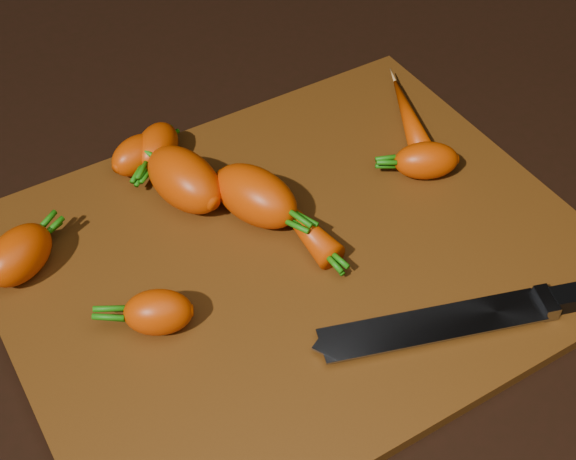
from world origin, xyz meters
TOP-DOWN VIEW (x-y plane):
  - ground at (0.00, 0.00)m, footprint 2.00×2.00m
  - cutting_board at (0.00, 0.00)m, footprint 0.50×0.40m
  - carrot_0 at (-0.21, 0.10)m, footprint 0.08×0.07m
  - carrot_1 at (-0.14, -0.01)m, footprint 0.07×0.06m
  - carrot_2 at (-0.01, 0.06)m, footprint 0.08×0.10m
  - carrot_3 at (-0.05, 0.11)m, footprint 0.07×0.10m
  - carrot_4 at (-0.05, 0.17)m, footprint 0.07×0.07m
  - carrot_5 at (-0.07, 0.17)m, footprint 0.06×0.05m
  - carrot_6 at (0.16, 0.02)m, footprint 0.07×0.06m
  - carrot_7 at (0.19, 0.08)m, footprint 0.07×0.13m
  - carrot_8 at (0.02, 0.02)m, footprint 0.03×0.11m
  - knife at (0.07, -0.14)m, footprint 0.30×0.12m

SIDE VIEW (x-z plane):
  - ground at x=0.00m, z-range -0.01..0.00m
  - cutting_board at x=0.00m, z-range 0.00..0.01m
  - knife at x=0.07m, z-range 0.01..0.03m
  - carrot_7 at x=0.19m, z-range 0.01..0.04m
  - carrot_8 at x=0.02m, z-range 0.01..0.04m
  - carrot_5 at x=-0.07m, z-range 0.01..0.05m
  - carrot_6 at x=0.16m, z-range 0.01..0.05m
  - carrot_1 at x=-0.14m, z-range 0.01..0.05m
  - carrot_4 at x=-0.05m, z-range 0.01..0.05m
  - carrot_0 at x=-0.21m, z-range 0.01..0.05m
  - carrot_2 at x=-0.01m, z-range 0.01..0.06m
  - carrot_3 at x=-0.05m, z-range 0.01..0.06m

